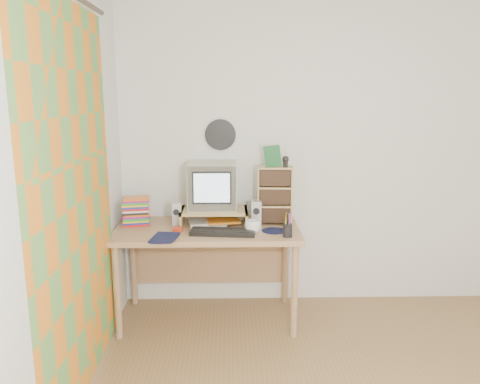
{
  "coord_description": "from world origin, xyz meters",
  "views": [
    {
      "loc": [
        -0.86,
        -2.07,
        1.75
      ],
      "look_at": [
        -0.78,
        1.33,
        1.04
      ],
      "focal_mm": 35.0,
      "sensor_mm": 36.0,
      "label": 1
    }
  ],
  "objects_px": {
    "crt_monitor": "(212,186)",
    "keyboard": "(223,232)",
    "cd_rack": "(275,195)",
    "desk": "(208,242)",
    "diary": "(153,236)",
    "dvd_stack": "(136,207)",
    "mug": "(253,227)"
  },
  "relations": [
    {
      "from": "crt_monitor",
      "to": "diary",
      "type": "bearing_deg",
      "value": -134.66
    },
    {
      "from": "keyboard",
      "to": "diary",
      "type": "bearing_deg",
      "value": -162.15
    },
    {
      "from": "diary",
      "to": "dvd_stack",
      "type": "bearing_deg",
      "value": 125.11
    },
    {
      "from": "mug",
      "to": "diary",
      "type": "height_order",
      "value": "mug"
    },
    {
      "from": "dvd_stack",
      "to": "cd_rack",
      "type": "xyz_separation_m",
      "value": [
        1.08,
        0.02,
        0.09
      ]
    },
    {
      "from": "cd_rack",
      "to": "mug",
      "type": "bearing_deg",
      "value": -121.58
    },
    {
      "from": "cd_rack",
      "to": "mug",
      "type": "xyz_separation_m",
      "value": [
        -0.19,
        -0.26,
        -0.18
      ]
    },
    {
      "from": "dvd_stack",
      "to": "cd_rack",
      "type": "relative_size",
      "value": 0.62
    },
    {
      "from": "crt_monitor",
      "to": "dvd_stack",
      "type": "relative_size",
      "value": 1.34
    },
    {
      "from": "keyboard",
      "to": "desk",
      "type": "bearing_deg",
      "value": 124.49
    },
    {
      "from": "mug",
      "to": "desk",
      "type": "bearing_deg",
      "value": 149.2
    },
    {
      "from": "desk",
      "to": "mug",
      "type": "xyz_separation_m",
      "value": [
        0.34,
        -0.2,
        0.18
      ]
    },
    {
      "from": "dvd_stack",
      "to": "keyboard",
      "type": "bearing_deg",
      "value": -31.98
    },
    {
      "from": "cd_rack",
      "to": "dvd_stack",
      "type": "bearing_deg",
      "value": -175.4
    },
    {
      "from": "keyboard",
      "to": "diary",
      "type": "distance_m",
      "value": 0.5
    },
    {
      "from": "keyboard",
      "to": "mug",
      "type": "height_order",
      "value": "mug"
    },
    {
      "from": "cd_rack",
      "to": "desk",
      "type": "bearing_deg",
      "value": -169.96
    },
    {
      "from": "desk",
      "to": "keyboard",
      "type": "relative_size",
      "value": 2.96
    },
    {
      "from": "desk",
      "to": "crt_monitor",
      "type": "bearing_deg",
      "value": 66.22
    },
    {
      "from": "keyboard",
      "to": "dvd_stack",
      "type": "xyz_separation_m",
      "value": [
        -0.68,
        0.27,
        0.13
      ]
    },
    {
      "from": "dvd_stack",
      "to": "cd_rack",
      "type": "bearing_deg",
      "value": -9.32
    },
    {
      "from": "desk",
      "to": "keyboard",
      "type": "xyz_separation_m",
      "value": [
        0.12,
        -0.23,
        0.15
      ]
    },
    {
      "from": "crt_monitor",
      "to": "keyboard",
      "type": "xyz_separation_m",
      "value": [
        0.08,
        -0.32,
        -0.28
      ]
    },
    {
      "from": "desk",
      "to": "dvd_stack",
      "type": "height_order",
      "value": "dvd_stack"
    },
    {
      "from": "diary",
      "to": "keyboard",
      "type": "bearing_deg",
      "value": 19.59
    },
    {
      "from": "diary",
      "to": "desk",
      "type": "bearing_deg",
      "value": 49.74
    },
    {
      "from": "cd_rack",
      "to": "diary",
      "type": "relative_size",
      "value": 2.15
    },
    {
      "from": "crt_monitor",
      "to": "mug",
      "type": "distance_m",
      "value": 0.49
    },
    {
      "from": "desk",
      "to": "keyboard",
      "type": "height_order",
      "value": "keyboard"
    },
    {
      "from": "mug",
      "to": "diary",
      "type": "bearing_deg",
      "value": -170.07
    },
    {
      "from": "crt_monitor",
      "to": "diary",
      "type": "xyz_separation_m",
      "value": [
        -0.41,
        -0.42,
        -0.28
      ]
    },
    {
      "from": "crt_monitor",
      "to": "cd_rack",
      "type": "height_order",
      "value": "crt_monitor"
    }
  ]
}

